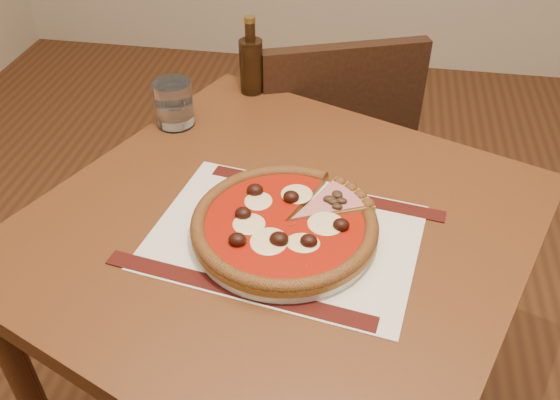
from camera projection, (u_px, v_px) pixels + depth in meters
The scene contains 8 objects.
table at pixel (278, 263), 1.08m from camera, with size 1.04×1.04×0.75m.
chair_far at pixel (328, 153), 1.65m from camera, with size 0.51×0.51×0.85m.
placemat at pixel (284, 237), 0.98m from camera, with size 0.43×0.31×0.00m, color beige.
plate at pixel (284, 232), 0.98m from camera, with size 0.30×0.30×0.02m, color white.
pizza at pixel (284, 223), 0.97m from camera, with size 0.31×0.31×0.04m.
ham_slice at pixel (335, 201), 1.02m from camera, with size 0.14×0.13×0.02m.
water_glass at pixel (174, 104), 1.24m from camera, with size 0.08×0.08×0.10m, color white.
bottle at pixel (251, 63), 1.33m from camera, with size 0.05×0.05×0.18m.
Camera 1 is at (-0.58, 0.02, 1.41)m, focal length 38.00 mm.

